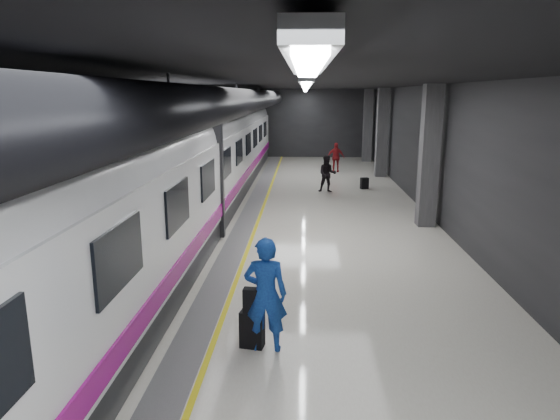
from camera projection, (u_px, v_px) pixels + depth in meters
ground at (283, 241)px, 14.61m from camera, size 40.00×40.00×0.00m
platform_hall at (275, 117)px, 14.75m from camera, size 10.02×40.02×4.51m
train at (171, 170)px, 14.29m from camera, size 3.05×38.00×4.05m
traveler_main at (266, 294)px, 8.19m from camera, size 0.72×0.48×1.96m
suitcase_main at (252, 329)px, 8.42m from camera, size 0.43×0.32×0.64m
shoulder_bag at (253, 300)px, 8.28m from camera, size 0.33×0.20×0.42m
traveler_far_a at (327, 174)px, 21.65m from camera, size 0.79×0.62×1.61m
traveler_far_b at (336, 157)px, 27.35m from camera, size 0.96×0.44×1.60m
suitcase_far at (364, 183)px, 22.54m from camera, size 0.39×0.31×0.51m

